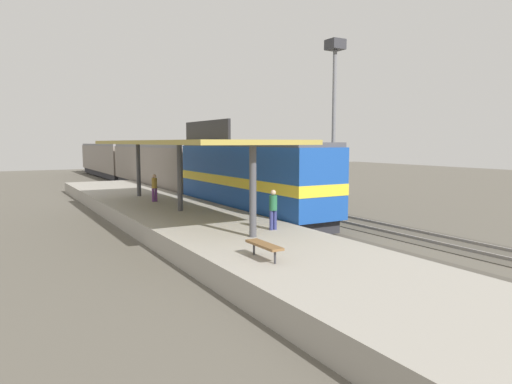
{
  "coord_description": "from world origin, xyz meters",
  "views": [
    {
      "loc": [
        -13.38,
        -23.5,
        4.6
      ],
      "look_at": [
        -1.38,
        -2.65,
        2.0
      ],
      "focal_mm": 32.33,
      "sensor_mm": 36.0,
      "label": 1
    }
  ],
  "objects_px": {
    "locomotive": "(249,179)",
    "passenger_carriage_rear": "(107,160)",
    "person_walking": "(154,186)",
    "freight_car": "(257,176)",
    "person_waiting": "(273,208)",
    "platform_bench": "(264,245)",
    "passenger_carriage_front": "(156,167)",
    "light_mast": "(334,88)"
  },
  "relations": [
    {
      "from": "locomotive",
      "to": "passenger_carriage_rear",
      "type": "distance_m",
      "value": 38.8
    },
    {
      "from": "passenger_carriage_rear",
      "to": "person_walking",
      "type": "height_order",
      "value": "passenger_carriage_rear"
    },
    {
      "from": "freight_car",
      "to": "person_walking",
      "type": "relative_size",
      "value": 7.02
    },
    {
      "from": "locomotive",
      "to": "person_walking",
      "type": "relative_size",
      "value": 8.44
    },
    {
      "from": "person_waiting",
      "to": "freight_car",
      "type": "bearing_deg",
      "value": 62.21
    },
    {
      "from": "person_waiting",
      "to": "platform_bench",
      "type": "bearing_deg",
      "value": -125.35
    },
    {
      "from": "platform_bench",
      "to": "passenger_carriage_front",
      "type": "relative_size",
      "value": 0.08
    },
    {
      "from": "freight_car",
      "to": "locomotive",
      "type": "bearing_deg",
      "value": -123.42
    },
    {
      "from": "freight_car",
      "to": "person_walking",
      "type": "height_order",
      "value": "freight_car"
    },
    {
      "from": "passenger_carriage_front",
      "to": "freight_car",
      "type": "height_order",
      "value": "passenger_carriage_front"
    },
    {
      "from": "passenger_carriage_front",
      "to": "freight_car",
      "type": "relative_size",
      "value": 1.67
    },
    {
      "from": "platform_bench",
      "to": "passenger_carriage_rear",
      "type": "xyz_separation_m",
      "value": [
        6.0,
        50.54,
        0.97
      ]
    },
    {
      "from": "platform_bench",
      "to": "person_walking",
      "type": "xyz_separation_m",
      "value": [
        1.41,
        15.75,
        0.51
      ]
    },
    {
      "from": "light_mast",
      "to": "person_walking",
      "type": "bearing_deg",
      "value": 169.5
    },
    {
      "from": "person_waiting",
      "to": "person_walking",
      "type": "height_order",
      "value": "same"
    },
    {
      "from": "freight_car",
      "to": "light_mast",
      "type": "height_order",
      "value": "light_mast"
    },
    {
      "from": "light_mast",
      "to": "person_walking",
      "type": "height_order",
      "value": "light_mast"
    },
    {
      "from": "platform_bench",
      "to": "passenger_carriage_rear",
      "type": "height_order",
      "value": "passenger_carriage_rear"
    },
    {
      "from": "person_waiting",
      "to": "locomotive",
      "type": "bearing_deg",
      "value": 67.86
    },
    {
      "from": "platform_bench",
      "to": "person_waiting",
      "type": "xyz_separation_m",
      "value": [
        2.87,
        4.04,
        0.51
      ]
    },
    {
      "from": "passenger_carriage_front",
      "to": "person_waiting",
      "type": "bearing_deg",
      "value": -96.95
    },
    {
      "from": "locomotive",
      "to": "freight_car",
      "type": "distance_m",
      "value": 8.36
    },
    {
      "from": "passenger_carriage_rear",
      "to": "freight_car",
      "type": "xyz_separation_m",
      "value": [
        4.6,
        -31.83,
        -0.34
      ]
    },
    {
      "from": "person_waiting",
      "to": "person_walking",
      "type": "bearing_deg",
      "value": 97.07
    },
    {
      "from": "passenger_carriage_front",
      "to": "person_walking",
      "type": "xyz_separation_m",
      "value": [
        -4.59,
        -14.0,
        -0.46
      ]
    },
    {
      "from": "passenger_carriage_front",
      "to": "light_mast",
      "type": "relative_size",
      "value": 1.71
    },
    {
      "from": "locomotive",
      "to": "freight_car",
      "type": "xyz_separation_m",
      "value": [
        4.6,
        6.97,
        -0.44
      ]
    },
    {
      "from": "locomotive",
      "to": "person_waiting",
      "type": "distance_m",
      "value": 8.34
    },
    {
      "from": "passenger_carriage_rear",
      "to": "locomotive",
      "type": "bearing_deg",
      "value": -90.0
    },
    {
      "from": "platform_bench",
      "to": "light_mast",
      "type": "relative_size",
      "value": 0.15
    },
    {
      "from": "locomotive",
      "to": "freight_car",
      "type": "height_order",
      "value": "locomotive"
    },
    {
      "from": "person_waiting",
      "to": "person_walking",
      "type": "distance_m",
      "value": 11.8
    },
    {
      "from": "person_waiting",
      "to": "person_walking",
      "type": "relative_size",
      "value": 1.0
    },
    {
      "from": "light_mast",
      "to": "passenger_carriage_front",
      "type": "bearing_deg",
      "value": 115.58
    },
    {
      "from": "freight_car",
      "to": "person_waiting",
      "type": "relative_size",
      "value": 7.02
    },
    {
      "from": "person_waiting",
      "to": "passenger_carriage_front",
      "type": "bearing_deg",
      "value": 83.05
    },
    {
      "from": "platform_bench",
      "to": "locomotive",
      "type": "distance_m",
      "value": 13.23
    },
    {
      "from": "passenger_carriage_front",
      "to": "person_waiting",
      "type": "distance_m",
      "value": 25.9
    },
    {
      "from": "passenger_carriage_front",
      "to": "passenger_carriage_rear",
      "type": "height_order",
      "value": "same"
    },
    {
      "from": "platform_bench",
      "to": "freight_car",
      "type": "distance_m",
      "value": 21.52
    },
    {
      "from": "platform_bench",
      "to": "passenger_carriage_rear",
      "type": "distance_m",
      "value": 50.91
    },
    {
      "from": "locomotive",
      "to": "light_mast",
      "type": "relative_size",
      "value": 1.23
    }
  ]
}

